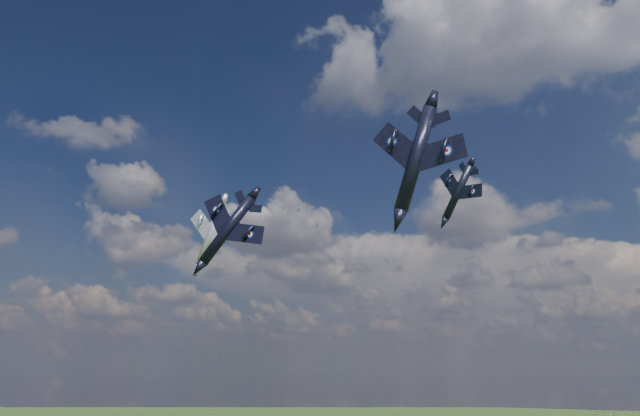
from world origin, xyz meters
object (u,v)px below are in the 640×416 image
at_px(jet_right_navy, 416,159).
at_px(jet_high_navy, 458,192).
at_px(jet_left_silver, 211,234).
at_px(jet_lead_navy, 228,230).

height_order(jet_right_navy, jet_high_navy, jet_high_navy).
xyz_separation_m(jet_high_navy, jet_left_silver, (-42.58, -6.84, -4.21)).
bearing_deg(jet_high_navy, jet_lead_navy, -111.67).
distance_m(jet_lead_navy, jet_high_navy, 38.40).
relative_size(jet_lead_navy, jet_right_navy, 0.98).
height_order(jet_right_navy, jet_left_silver, jet_left_silver).
relative_size(jet_high_navy, jet_left_silver, 0.80).
bearing_deg(jet_left_silver, jet_high_navy, 9.78).
distance_m(jet_right_navy, jet_high_navy, 38.87).
bearing_deg(jet_right_navy, jet_high_navy, 99.17).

